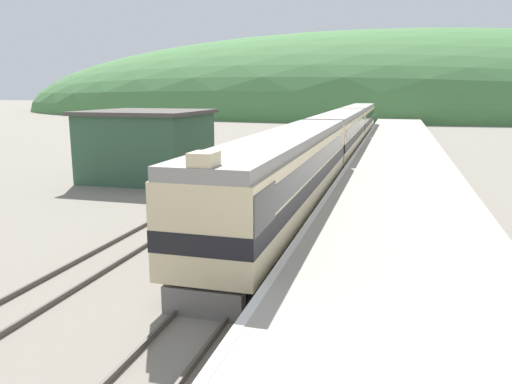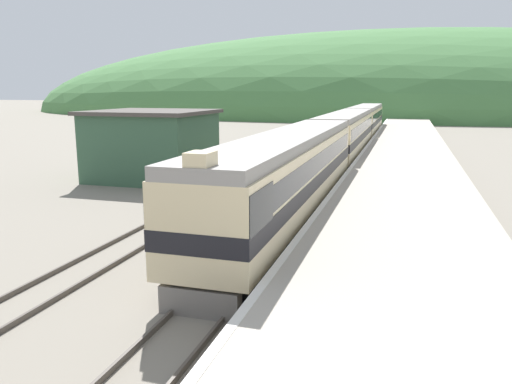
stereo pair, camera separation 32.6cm
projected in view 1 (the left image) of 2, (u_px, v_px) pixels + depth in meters
track_main at (359, 135)px, 65.39m from camera, size 1.52×180.00×0.16m
track_siding at (322, 134)px, 66.71m from camera, size 1.52×180.00×0.16m
platform at (399, 150)px, 45.11m from camera, size 6.79×140.00×1.09m
distant_hills at (378, 113)px, 127.38m from camera, size 198.17×89.18×40.32m
station_shed at (148, 145)px, 32.99m from camera, size 7.42×7.21×4.54m
express_train_lead_car at (286, 174)px, 22.22m from camera, size 2.88×21.09×4.31m
carriage_second at (340, 134)px, 42.76m from camera, size 2.87×20.23×3.95m
carriage_third at (359, 120)px, 62.67m from camera, size 2.87×20.23×3.95m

